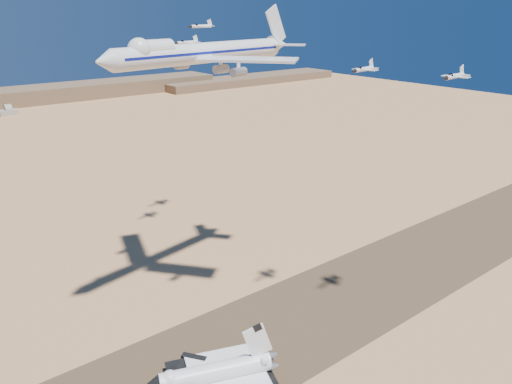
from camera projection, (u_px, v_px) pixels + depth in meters
ground at (244, 347)px, 168.29m from camera, size 1200.00×1200.00×0.00m
runway at (244, 347)px, 168.28m from camera, size 600.00×50.00×0.06m
ridgeline at (19, 99)px, 591.52m from camera, size 960.00×90.00×18.00m
shuttle at (215, 374)px, 148.15m from camera, size 41.17×33.74×20.03m
carrier_747 at (199, 53)px, 162.55m from camera, size 85.11×64.54×21.13m
chase_jet_a at (363, 69)px, 153.17m from camera, size 14.05×8.06×3.56m
chase_jet_b at (454, 76)px, 148.95m from camera, size 14.93×8.31×3.73m
chase_jet_c at (187, 42)px, 212.44m from camera, size 14.33×8.15×3.61m
chase_jet_d at (201, 26)px, 226.27m from camera, size 15.08×8.43×3.78m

